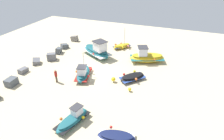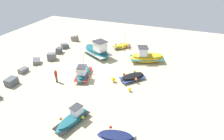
# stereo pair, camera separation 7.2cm
# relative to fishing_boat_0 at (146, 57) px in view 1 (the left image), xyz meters

# --- Properties ---
(ground_plane) EXTENTS (45.90, 45.90, 0.00)m
(ground_plane) POSITION_rel_fishing_boat_0_xyz_m (-5.55, 5.79, -0.74)
(ground_plane) COLOR beige
(fishing_boat_0) EXTENTS (3.67, 5.29, 2.31)m
(fishing_boat_0) POSITION_rel_fishing_boat_0_xyz_m (0.00, 0.00, 0.00)
(fishing_boat_0) COLOR gold
(fishing_boat_0) RESTS_ON ground_plane
(fishing_boat_1) EXTENTS (3.79, 2.12, 1.49)m
(fishing_boat_1) POSITION_rel_fishing_boat_0_xyz_m (-14.39, 3.49, -0.28)
(fishing_boat_1) COLOR #1E6670
(fishing_boat_1) RESTS_ON ground_plane
(fishing_boat_2) EXTENTS (4.50, 5.73, 2.63)m
(fishing_boat_2) POSITION_rel_fishing_boat_0_xyz_m (-0.80, 7.42, 0.13)
(fishing_boat_2) COLOR #1E6670
(fishing_boat_2) RESTS_ON ground_plane
(fishing_boat_3) EXTENTS (3.31, 3.18, 0.83)m
(fishing_boat_3) POSITION_rel_fishing_boat_0_xyz_m (-5.53, 0.49, -0.37)
(fishing_boat_3) COLOR black
(fishing_boat_3) RESTS_ON ground_plane
(fishing_boat_4) EXTENTS (4.15, 2.49, 3.07)m
(fishing_boat_4) POSITION_rel_fishing_boat_0_xyz_m (-7.09, 6.39, -0.16)
(fishing_boat_4) COLOR #1E6670
(fishing_boat_4) RESTS_ON ground_plane
(fishing_boat_5) EXTENTS (1.93, 3.30, 0.74)m
(fishing_boat_5) POSITION_rel_fishing_boat_0_xyz_m (-14.79, -0.74, -0.41)
(fishing_boat_5) COLOR navy
(fishing_boat_5) RESTS_ON ground_plane
(fishing_boat_6) EXTENTS (3.04, 2.83, 3.45)m
(fishing_boat_6) POSITION_rel_fishing_boat_0_xyz_m (3.37, 4.81, -0.36)
(fishing_boat_6) COLOR gold
(fishing_boat_6) RESTS_ON ground_plane
(person_walking) EXTENTS (0.32, 0.32, 1.68)m
(person_walking) POSITION_rel_fishing_boat_0_xyz_m (-9.21, 8.85, 0.23)
(person_walking) COLOR brown
(person_walking) RESTS_ON ground_plane
(breakwater_rocks) EXTENTS (18.84, 2.84, 1.20)m
(breakwater_rocks) POSITION_rel_fishing_boat_0_xyz_m (-5.15, 13.59, -0.33)
(breakwater_rocks) COLOR slate
(breakwater_rocks) RESTS_ON ground_plane
(mooring_buoy_0) EXTENTS (0.38, 0.38, 0.49)m
(mooring_buoy_0) POSITION_rel_fishing_boat_0_xyz_m (-7.94, 0.14, -0.45)
(mooring_buoy_0) COLOR #3F3F42
(mooring_buoy_0) RESTS_ON ground_plane
(mooring_buoy_1) EXTENTS (0.51, 0.51, 0.65)m
(mooring_buoy_1) POSITION_rel_fishing_boat_0_xyz_m (-6.77, 2.50, -0.35)
(mooring_buoy_1) COLOR #3F3F42
(mooring_buoy_1) RESTS_ON ground_plane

